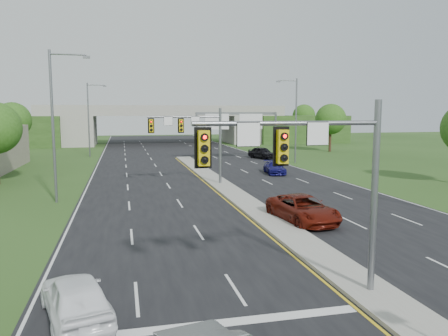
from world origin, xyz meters
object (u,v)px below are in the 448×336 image
at_px(signal_mast_far, 196,134).
at_px(car_far_a, 303,209).
at_px(signal_mast_near, 317,167).
at_px(car_far_b, 274,168).
at_px(car_white, 76,297).
at_px(car_far_c, 262,153).
at_px(sign_gantry, 236,123).
at_px(overpass, 164,127).

height_order(signal_mast_far, car_far_a, signal_mast_far).
relative_size(signal_mast_near, car_far_b, 1.53).
bearing_deg(car_white, car_far_a, -154.98).
height_order(signal_mast_near, car_far_a, signal_mast_near).
bearing_deg(signal_mast_far, car_far_c, 58.16).
relative_size(sign_gantry, car_far_a, 2.04).
bearing_deg(car_white, car_far_b, -135.06).
height_order(signal_mast_near, sign_gantry, signal_mast_near).
bearing_deg(signal_mast_near, overpass, 88.38).
height_order(signal_mast_far, overpass, overpass).
bearing_deg(car_far_c, car_white, -135.69).
relative_size(car_white, car_far_b, 0.97).
xyz_separation_m(signal_mast_near, car_far_c, (13.26, 46.36, -3.87)).
bearing_deg(signal_mast_near, car_far_b, 72.75).
xyz_separation_m(car_white, car_far_a, (12.06, 10.20, 0.04)).
relative_size(overpass, car_white, 18.08).
distance_m(car_far_a, car_far_c, 36.99).
xyz_separation_m(signal_mast_far, car_far_c, (13.26, 21.36, -3.87)).
xyz_separation_m(signal_mast_near, sign_gantry, (8.95, 44.99, 0.51)).
bearing_deg(car_far_c, car_far_b, -124.30).
height_order(signal_mast_far, car_white, signal_mast_far).
relative_size(sign_gantry, car_far_b, 2.54).
bearing_deg(car_far_a, signal_mast_far, 99.18).
relative_size(car_far_a, car_far_b, 1.25).
relative_size(car_white, car_far_c, 0.90).
distance_m(sign_gantry, car_far_c, 6.30).
xyz_separation_m(signal_mast_far, car_white, (-7.94, -24.68, -3.95)).
bearing_deg(signal_mast_near, signal_mast_far, 90.00).
bearing_deg(signal_mast_near, car_white, 177.68).
distance_m(signal_mast_near, car_far_c, 48.38).
distance_m(overpass, car_far_b, 49.84).
height_order(signal_mast_near, signal_mast_far, same).
distance_m(car_far_a, car_far_b, 21.07).
bearing_deg(car_white, sign_gantry, -125.92).
xyz_separation_m(sign_gantry, car_far_c, (4.32, 1.37, -4.38)).
xyz_separation_m(signal_mast_near, signal_mast_far, (0.00, 25.00, 0.00)).
bearing_deg(sign_gantry, car_far_c, 17.58).
bearing_deg(car_white, signal_mast_near, 162.48).
xyz_separation_m(overpass, car_far_c, (11.00, -33.71, -2.69)).
height_order(sign_gantry, car_far_a, sign_gantry).
height_order(signal_mast_far, sign_gantry, signal_mast_far).
distance_m(car_white, car_far_c, 50.69).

